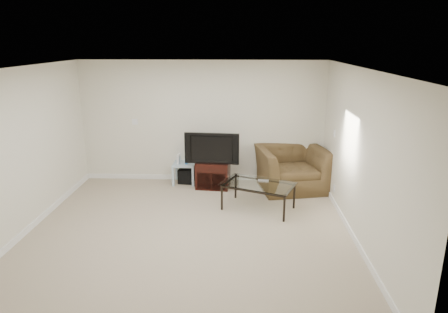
{
  "coord_description": "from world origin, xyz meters",
  "views": [
    {
      "loc": [
        0.79,
        -5.54,
        2.87
      ],
      "look_at": [
        0.5,
        1.2,
        0.9
      ],
      "focal_mm": 32.0,
      "sensor_mm": 36.0,
      "label": 1
    }
  ],
  "objects_px": {
    "television": "(213,147)",
    "recliner": "(292,162)",
    "side_table": "(185,173)",
    "subwoofer": "(186,176)",
    "coffee_table": "(258,196)",
    "tv_stand": "(213,174)"
  },
  "relations": [
    {
      "from": "subwoofer",
      "to": "recliner",
      "type": "xyz_separation_m",
      "value": [
        2.15,
        -0.25,
        0.41
      ]
    },
    {
      "from": "television",
      "to": "coffee_table",
      "type": "bearing_deg",
      "value": -45.03
    },
    {
      "from": "subwoofer",
      "to": "coffee_table",
      "type": "relative_size",
      "value": 0.24
    },
    {
      "from": "side_table",
      "to": "subwoofer",
      "type": "xyz_separation_m",
      "value": [
        0.03,
        0.02,
        -0.06
      ]
    },
    {
      "from": "recliner",
      "to": "tv_stand",
      "type": "bearing_deg",
      "value": 168.38
    },
    {
      "from": "subwoofer",
      "to": "recliner",
      "type": "height_order",
      "value": "recliner"
    },
    {
      "from": "television",
      "to": "recliner",
      "type": "xyz_separation_m",
      "value": [
        1.57,
        0.03,
        -0.29
      ]
    },
    {
      "from": "side_table",
      "to": "recliner",
      "type": "relative_size",
      "value": 0.35
    },
    {
      "from": "tv_stand",
      "to": "subwoofer",
      "type": "bearing_deg",
      "value": 162.69
    },
    {
      "from": "recliner",
      "to": "television",
      "type": "bearing_deg",
      "value": 169.37
    },
    {
      "from": "side_table",
      "to": "recliner",
      "type": "height_order",
      "value": "recliner"
    },
    {
      "from": "subwoofer",
      "to": "coffee_table",
      "type": "height_order",
      "value": "coffee_table"
    },
    {
      "from": "recliner",
      "to": "coffee_table",
      "type": "height_order",
      "value": "recliner"
    },
    {
      "from": "subwoofer",
      "to": "recliner",
      "type": "distance_m",
      "value": 2.2
    },
    {
      "from": "recliner",
      "to": "coffee_table",
      "type": "bearing_deg",
      "value": -135.14
    },
    {
      "from": "side_table",
      "to": "coffee_table",
      "type": "xyz_separation_m",
      "value": [
        1.48,
        -1.28,
        0.02
      ]
    },
    {
      "from": "side_table",
      "to": "subwoofer",
      "type": "relative_size",
      "value": 1.55
    },
    {
      "from": "tv_stand",
      "to": "recliner",
      "type": "xyz_separation_m",
      "value": [
        1.56,
        0.0,
        0.29
      ]
    },
    {
      "from": "television",
      "to": "subwoofer",
      "type": "xyz_separation_m",
      "value": [
        -0.58,
        0.27,
        -0.7
      ]
    },
    {
      "from": "tv_stand",
      "to": "subwoofer",
      "type": "relative_size",
      "value": 2.25
    },
    {
      "from": "television",
      "to": "recliner",
      "type": "bearing_deg",
      "value": 5.56
    },
    {
      "from": "television",
      "to": "coffee_table",
      "type": "height_order",
      "value": "television"
    }
  ]
}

